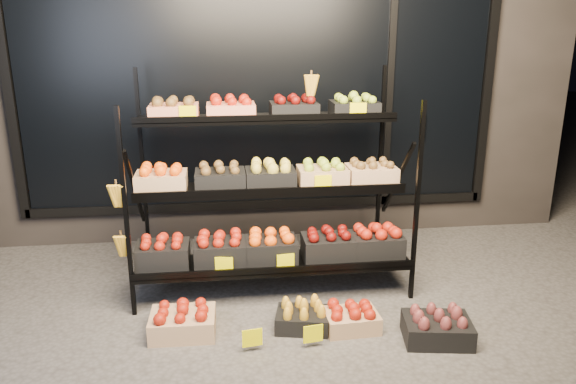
{
  "coord_description": "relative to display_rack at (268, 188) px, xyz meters",
  "views": [
    {
      "loc": [
        -0.37,
        -3.52,
        2.02
      ],
      "look_at": [
        0.13,
        0.55,
        0.76
      ],
      "focal_mm": 35.0,
      "sensor_mm": 36.0,
      "label": 1
    }
  ],
  "objects": [
    {
      "name": "tag_floor_b",
      "position": [
        0.19,
        -1.0,
        -0.73
      ],
      "size": [
        0.13,
        0.01,
        0.12
      ],
      "primitive_type": "cube",
      "color": "#EFE200",
      "rests_on": "ground"
    },
    {
      "name": "ground",
      "position": [
        0.01,
        -0.6,
        -0.79
      ],
      "size": [
        24.0,
        24.0,
        0.0
      ],
      "primitive_type": "plane",
      "color": "#514F4C",
      "rests_on": "ground"
    },
    {
      "name": "display_rack",
      "position": [
        0.0,
        0.0,
        0.0
      ],
      "size": [
        2.18,
        1.02,
        1.73
      ],
      "color": "black",
      "rests_on": "ground"
    },
    {
      "name": "floor_crate_midright",
      "position": [
        0.49,
        -0.81,
        -0.7
      ],
      "size": [
        0.37,
        0.28,
        0.19
      ],
      "rotation": [
        0.0,
        0.0,
        0.06
      ],
      "color": "tan",
      "rests_on": "ground"
    },
    {
      "name": "building",
      "position": [
        0.01,
        1.99,
        0.96
      ],
      "size": [
        6.0,
        2.08,
        3.5
      ],
      "color": "#2D2826",
      "rests_on": "ground"
    },
    {
      "name": "floor_crate_left",
      "position": [
        -0.65,
        -0.73,
        -0.69
      ],
      "size": [
        0.44,
        0.33,
        0.21
      ],
      "rotation": [
        0.0,
        0.0,
        -0.03
      ],
      "color": "tan",
      "rests_on": "ground"
    },
    {
      "name": "tag_floor_a",
      "position": [
        -0.2,
        -1.0,
        -0.73
      ],
      "size": [
        0.13,
        0.01,
        0.12
      ],
      "primitive_type": "cube",
      "color": "#EFE200",
      "rests_on": "ground"
    },
    {
      "name": "floor_crate_right",
      "position": [
        1.01,
        -1.01,
        -0.69
      ],
      "size": [
        0.48,
        0.38,
        0.21
      ],
      "rotation": [
        0.0,
        0.0,
        -0.16
      ],
      "color": "black",
      "rests_on": "ground"
    },
    {
      "name": "floor_crate_midleft",
      "position": [
        0.16,
        -0.75,
        -0.7
      ],
      "size": [
        0.4,
        0.33,
        0.19
      ],
      "rotation": [
        0.0,
        0.0,
        -0.21
      ],
      "color": "black",
      "rests_on": "ground"
    }
  ]
}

